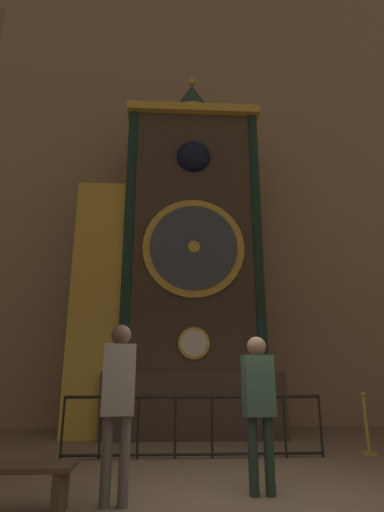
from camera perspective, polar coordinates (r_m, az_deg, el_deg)
The scene contains 8 objects.
ground_plane at distance 4.62m, azimuth 9.75°, elevation -32.29°, with size 28.00×28.00×0.00m, color #75604C.
cathedral_back_wall at distance 11.52m, azimuth 1.38°, elevation 11.81°, with size 24.00×0.32×13.34m.
clock_tower at distance 9.23m, azimuth -2.06°, elevation -1.26°, with size 4.43×1.84×8.81m.
railing_fence at distance 6.76m, azimuth 0.24°, elevation -22.71°, with size 4.07×0.05×0.92m.
visitor_near at distance 4.54m, azimuth -10.45°, elevation -18.57°, with size 0.36×0.25×1.79m.
visitor_far at distance 4.91m, azimuth 9.49°, elevation -19.08°, with size 0.36×0.26×1.69m.
stanchion_post at distance 7.67m, azimuth 23.75°, elevation -22.22°, with size 0.28×0.28×0.95m.
visitor_bench at distance 4.69m, azimuth -24.28°, elevation -27.11°, with size 1.15×0.40×0.44m.
Camera 1 is at (-0.89, -4.33, 1.33)m, focal length 28.00 mm.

